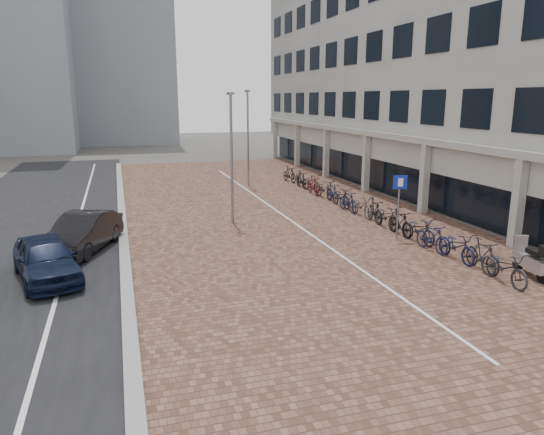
{
  "coord_description": "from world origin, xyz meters",
  "views": [
    {
      "loc": [
        -5.09,
        -10.77,
        5.46
      ],
      "look_at": [
        0.0,
        6.0,
        1.3
      ],
      "focal_mm": 33.53,
      "sensor_mm": 36.0,
      "label": 1
    }
  ],
  "objects": [
    {
      "name": "office_building",
      "position": [
        12.97,
        16.0,
        8.44
      ],
      "size": [
        8.4,
        40.0,
        15.0
      ],
      "color": "#ADADA7",
      "rests_on": "ground"
    },
    {
      "name": "parking_sign",
      "position": [
        5.23,
        6.26,
        1.72
      ],
      "size": [
        0.51,
        0.21,
        2.54
      ],
      "rotation": [
        0.0,
        0.0,
        -0.33
      ],
      "color": "slate",
      "rests_on": "ground"
    },
    {
      "name": "bg_towers",
      "position": [
        -14.34,
        48.94,
        13.96
      ],
      "size": [
        33.0,
        23.0,
        32.0
      ],
      "color": "gray",
      "rests_on": "ground"
    },
    {
      "name": "plaza_brick",
      "position": [
        2.0,
        12.0,
        0.01
      ],
      "size": [
        14.5,
        42.0,
        0.04
      ],
      "primitive_type": "cube",
      "color": "brown",
      "rests_on": "ground"
    },
    {
      "name": "car_navy",
      "position": [
        -7.41,
        5.33,
        0.68
      ],
      "size": [
        2.61,
        4.26,
        1.35
      ],
      "primitive_type": "imported",
      "rotation": [
        0.0,
        0.0,
        0.27
      ],
      "color": "black",
      "rests_on": "ground"
    },
    {
      "name": "scooter_front",
      "position": [
        6.94,
        1.21,
        0.6
      ],
      "size": [
        0.84,
        1.82,
        1.21
      ],
      "primitive_type": null,
      "rotation": [
        0.0,
        0.0,
        -0.17
      ],
      "color": "#B2B2B7",
      "rests_on": "ground"
    },
    {
      "name": "lane_line",
      "position": [
        -7.0,
        12.0,
        0.02
      ],
      "size": [
        0.12,
        44.0,
        0.0
      ],
      "primitive_type": "cube",
      "color": "white",
      "rests_on": "street_asphalt"
    },
    {
      "name": "lamp_far",
      "position": [
        2.66,
        19.9,
        2.91
      ],
      "size": [
        0.12,
        0.12,
        5.83
      ],
      "primitive_type": "cylinder",
      "color": "gray",
      "rests_on": "ground"
    },
    {
      "name": "curb",
      "position": [
        -5.1,
        12.0,
        0.07
      ],
      "size": [
        0.35,
        42.0,
        0.14
      ],
      "primitive_type": "cube",
      "color": "gray",
      "rests_on": "ground"
    },
    {
      "name": "ground",
      "position": [
        0.0,
        0.0,
        0.0
      ],
      "size": [
        140.0,
        140.0,
        0.0
      ],
      "primitive_type": "plane",
      "color": "#474442",
      "rests_on": "ground"
    },
    {
      "name": "car_dark",
      "position": [
        -6.5,
        8.18,
        0.69
      ],
      "size": [
        2.9,
        4.43,
        1.38
      ],
      "primitive_type": "imported",
      "rotation": [
        0.0,
        0.0,
        -0.38
      ],
      "color": "black",
      "rests_on": "ground"
    },
    {
      "name": "street_asphalt",
      "position": [
        -9.0,
        12.0,
        0.01
      ],
      "size": [
        8.0,
        50.0,
        0.03
      ],
      "primitive_type": "cube",
      "color": "black",
      "rests_on": "ground"
    },
    {
      "name": "lamp_near",
      "position": [
        -0.4,
        10.7,
        2.81
      ],
      "size": [
        0.12,
        0.12,
        5.61
      ],
      "primitive_type": "cylinder",
      "color": "slate",
      "rests_on": "ground"
    },
    {
      "name": "bike_row",
      "position": [
        5.69,
        10.65,
        0.52
      ],
      "size": [
        1.18,
        21.44,
        1.05
      ],
      "color": "#232328",
      "rests_on": "ground"
    },
    {
      "name": "parking_line",
      "position": [
        2.2,
        12.0,
        0.04
      ],
      "size": [
        0.1,
        30.0,
        0.0
      ],
      "primitive_type": "cube",
      "color": "white",
      "rests_on": "plaza_brick"
    }
  ]
}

